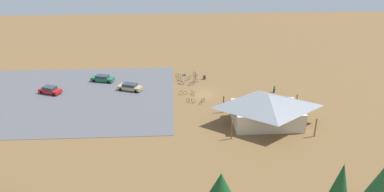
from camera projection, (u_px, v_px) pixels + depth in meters
ground at (204, 94)px, 69.22m from camera, size 160.00×160.00×0.00m
parking_lot_asphalt at (68, 97)px, 68.04m from camera, size 40.42×31.19×0.05m
bike_pavilion at (267, 107)px, 57.22m from camera, size 13.19×9.37×5.22m
trash_bin at (204, 77)px, 76.38m from camera, size 0.60×0.60×0.90m
lot_sign at (185, 77)px, 73.64m from camera, size 0.56×0.08×2.20m
pine_west at (384, 180)px, 37.86m from camera, size 3.18×3.18×6.65m
pine_midwest at (340, 186)px, 35.16m from camera, size 2.49×2.49×8.14m
pine_mideast at (221, 190)px, 36.21m from camera, size 3.68×3.68×6.55m
bicycle_white_mid_cluster at (181, 82)px, 73.81m from camera, size 1.25×1.19×0.84m
bicycle_purple_trailside at (191, 101)px, 65.68m from camera, size 1.55×0.81×0.77m
bicycle_orange_lone_west at (189, 78)px, 76.03m from camera, size 1.11×1.32×0.84m
bicycle_red_yard_front at (179, 79)px, 75.50m from camera, size 1.32×1.27×0.86m
bicycle_yellow_back_row at (195, 77)px, 76.96m from camera, size 0.48×1.63×0.77m
bicycle_green_edge_north at (195, 74)px, 78.47m from camera, size 0.89×1.54×0.83m
bicycle_black_front_row at (202, 101)px, 65.39m from camera, size 1.12×1.43×0.84m
bicycle_silver_yard_left at (183, 93)px, 68.90m from camera, size 1.69×0.48×0.88m
bicycle_teal_by_bin at (179, 75)px, 77.83m from camera, size 1.66×0.48×0.75m
bicycle_blue_yard_right at (195, 81)px, 74.69m from camera, size 1.27×1.06×0.77m
bicycle_white_edge_south at (193, 93)px, 68.78m from camera, size 0.75×1.61×0.82m
bicycle_purple_near_porch at (191, 84)px, 73.31m from camera, size 1.44×0.91×0.78m
car_green_by_curb at (102, 78)px, 74.97m from camera, size 5.04×2.93×1.40m
car_red_far_end at (50, 90)px, 69.27m from camera, size 4.68×3.38×1.43m
car_tan_end_stall at (130, 87)px, 70.68m from camera, size 5.10×3.37×1.41m
visitor_by_pavilion at (274, 88)px, 69.71m from camera, size 0.36×0.39×1.63m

